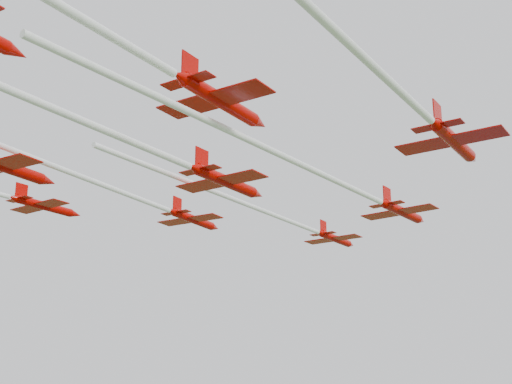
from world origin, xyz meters
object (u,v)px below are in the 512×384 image
Objects in this scene: jet_row2_left at (126,194)px; jet_row3_mid at (135,143)px; jet_row3_right at (369,62)px; jet_row2_right at (339,182)px; jet_row4_right at (97,28)px; jet_lead at (289,221)px.

jet_row2_left reaches higher than jet_row3_mid.
jet_row2_right is at bearing 120.98° from jet_row3_right.
jet_row3_mid is at bearing -115.53° from jet_row2_right.
jet_row3_right reaches higher than jet_row2_right.
jet_row4_right is at bearing -87.95° from jet_row2_right.
jet_row2_right is (25.27, 4.18, -1.99)m from jet_row2_left.
jet_lead is 20.65m from jet_row2_right.
jet_lead is at bearing 138.67° from jet_row2_right.
jet_lead reaches higher than jet_row2_right.
jet_row2_right is 21.23m from jet_row3_mid.
jet_lead is 21.44m from jet_row2_left.
jet_row2_left is 37.51m from jet_row4_right.
jet_row2_left is at bearing -167.39° from jet_row2_right.
jet_row2_right is (14.69, -14.46, -1.27)m from jet_lead.
jet_row3_right is at bearing -28.52° from jet_row2_left.
jet_row3_mid reaches higher than jet_row3_right.
jet_row4_right reaches higher than jet_row3_mid.
jet_lead reaches higher than jet_row3_mid.
jet_row2_right is 25.94m from jet_row3_right.
jet_row3_mid is at bearing 123.55° from jet_row4_right.
jet_row4_right reaches higher than jet_lead.
jet_lead is 49.01m from jet_row4_right.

